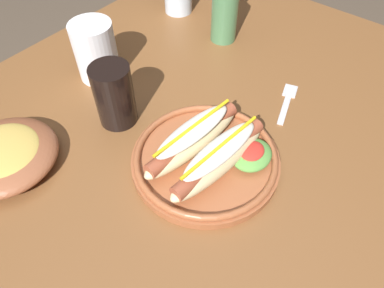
{
  "coord_description": "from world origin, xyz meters",
  "views": [
    {
      "loc": [
        -0.36,
        -0.3,
        1.24
      ],
      "look_at": [
        -0.05,
        -0.05,
        0.77
      ],
      "focal_mm": 33.19,
      "sensor_mm": 36.0,
      "label": 1
    }
  ],
  "objects": [
    {
      "name": "ground_plane",
      "position": [
        0.0,
        0.0,
        0.0
      ],
      "size": [
        8.0,
        8.0,
        0.0
      ],
      "primitive_type": "plane",
      "color": "brown"
    },
    {
      "name": "extra_cup",
      "position": [
        0.0,
        0.25,
        0.8
      ],
      "size": [
        0.09,
        0.09,
        0.12
      ],
      "primitive_type": "cylinder",
      "color": "white",
      "rests_on": "dining_table"
    },
    {
      "name": "glass_bottle",
      "position": [
        0.28,
        0.12,
        0.82
      ],
      "size": [
        0.06,
        0.06,
        0.22
      ],
      "color": "#4C7F51",
      "rests_on": "dining_table"
    },
    {
      "name": "dining_table",
      "position": [
        0.0,
        0.0,
        0.64
      ],
      "size": [
        1.18,
        0.93,
        0.74
      ],
      "color": "brown",
      "rests_on": "ground_plane"
    },
    {
      "name": "soda_cup",
      "position": [
        -0.07,
        0.12,
        0.8
      ],
      "size": [
        0.07,
        0.07,
        0.12
      ],
      "primitive_type": "cylinder",
      "color": "black",
      "rests_on": "dining_table"
    },
    {
      "name": "hot_dog_plate",
      "position": [
        -0.05,
        -0.08,
        0.77
      ],
      "size": [
        0.26,
        0.26,
        0.08
      ],
      "color": "#9E5633",
      "rests_on": "dining_table"
    },
    {
      "name": "fork",
      "position": [
        0.18,
        -0.11,
        0.74
      ],
      "size": [
        0.12,
        0.05,
        0.0
      ],
      "rotation": [
        0.0,
        0.0,
        0.31
      ],
      "color": "silver",
      "rests_on": "dining_table"
    },
    {
      "name": "side_bowl",
      "position": [
        -0.27,
        0.19,
        0.76
      ],
      "size": [
        0.18,
        0.18,
        0.05
      ],
      "color": "brown",
      "rests_on": "dining_table"
    }
  ]
}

